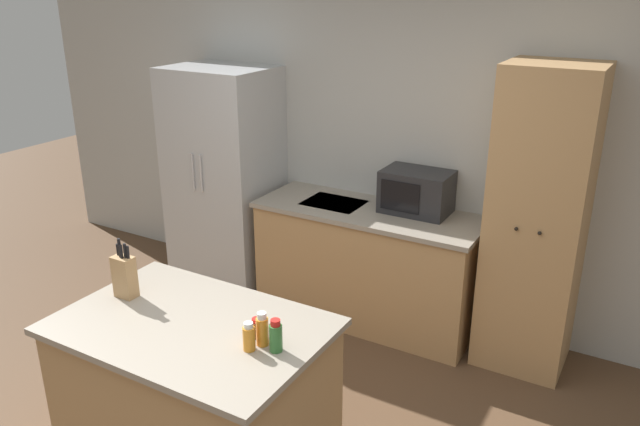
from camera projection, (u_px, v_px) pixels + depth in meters
wall_back at (401, 148)px, 4.65m from camera, size 7.20×0.06×2.60m
refrigerator at (225, 180)px, 5.17m from camera, size 0.83×0.67×1.84m
back_counter at (368, 264)px, 4.73m from camera, size 1.70×0.65×0.90m
pantry_cabinet at (537, 223)px, 4.01m from camera, size 0.58×0.55×2.02m
kitchen_island at (196, 397)px, 3.24m from camera, size 1.34×0.89×0.89m
microwave at (416, 192)px, 4.47m from camera, size 0.48×0.33×0.31m
knife_block at (125, 275)px, 3.30m from camera, size 0.12×0.08×0.33m
spice_bottle_tall_dark at (249, 337)px, 2.84m from camera, size 0.06×0.06×0.14m
spice_bottle_short_red at (262, 330)px, 2.88m from camera, size 0.06×0.06×0.17m
spice_bottle_amber_oil at (276, 336)px, 2.83m from camera, size 0.06×0.06×0.16m
spice_bottle_green_herb at (257, 328)px, 2.96m from camera, size 0.06×0.06×0.10m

